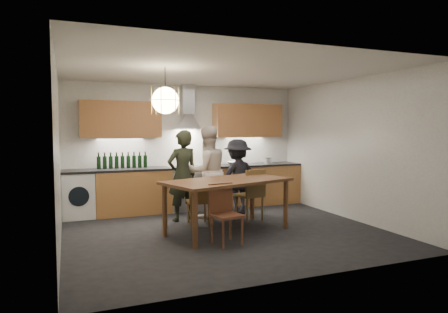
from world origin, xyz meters
name	(u,v)px	position (x,y,z in m)	size (l,w,h in m)	color
ground	(225,231)	(0.00, 0.00, 0.00)	(5.00, 5.00, 0.00)	black
room_shell	(225,127)	(0.00, 0.00, 1.71)	(5.02, 4.52, 2.61)	white
counter_run	(191,188)	(0.02, 1.95, 0.45)	(5.00, 0.62, 0.90)	tan
range_stove	(190,188)	(0.00, 1.94, 0.44)	(0.90, 0.60, 0.92)	silver
wall_fixtures	(188,119)	(0.00, 2.07, 1.87)	(4.30, 0.54, 1.10)	#C17F4A
pendant_lamp	(165,100)	(-1.00, -0.10, 2.10)	(0.43, 0.43, 0.70)	black
dining_table	(228,186)	(0.02, -0.06, 0.76)	(2.24, 1.56, 0.86)	brown
chair_back_left	(199,198)	(-0.28, 0.52, 0.48)	(0.42, 0.42, 0.84)	brown
chair_back_mid	(221,197)	(0.14, 0.57, 0.47)	(0.43, 0.43, 0.82)	brown
chair_back_right	(252,191)	(0.73, 0.50, 0.54)	(0.51, 0.51, 0.95)	brown
chair_front	(224,209)	(-0.27, -0.62, 0.50)	(0.46, 0.46, 0.88)	brown
person_left	(183,176)	(-0.43, 1.00, 0.83)	(0.60, 0.40, 1.66)	black
person_mid	(207,172)	(0.08, 1.11, 0.87)	(0.84, 0.66, 1.73)	beige
person_right	(237,177)	(0.73, 1.16, 0.74)	(0.95, 0.55, 1.48)	black
mixing_bowl	(234,163)	(0.96, 1.88, 0.94)	(0.31, 0.31, 0.08)	#A7A7AA
stock_pot	(268,161)	(1.84, 1.97, 0.96)	(0.18, 0.18, 0.13)	silver
wine_bottles	(123,160)	(-1.36, 2.04, 1.06)	(0.97, 0.08, 0.32)	black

